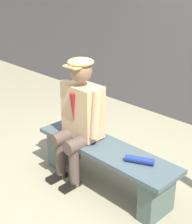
# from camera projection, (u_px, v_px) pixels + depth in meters

# --- Properties ---
(ground_plane) EXTENTS (30.00, 30.00, 0.00)m
(ground_plane) POSITION_uv_depth(u_px,v_px,m) (105.00, 185.00, 3.65)
(ground_plane) COLOR gray
(bench) EXTENTS (1.68, 0.45, 0.47)m
(bench) POSITION_uv_depth(u_px,v_px,m) (105.00, 160.00, 3.54)
(bench) COLOR #47585C
(bench) RESTS_ON ground
(seated_man) EXTENTS (0.59, 0.56, 1.36)m
(seated_man) POSITION_uv_depth(u_px,v_px,m) (79.00, 114.00, 3.55)
(seated_man) COLOR tan
(seated_man) RESTS_ON ground
(rolled_magazine) EXTENTS (0.28, 0.18, 0.07)m
(rolled_magazine) POSITION_uv_depth(u_px,v_px,m) (140.00, 160.00, 3.16)
(rolled_magazine) COLOR navy
(rolled_magazine) RESTS_ON bench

